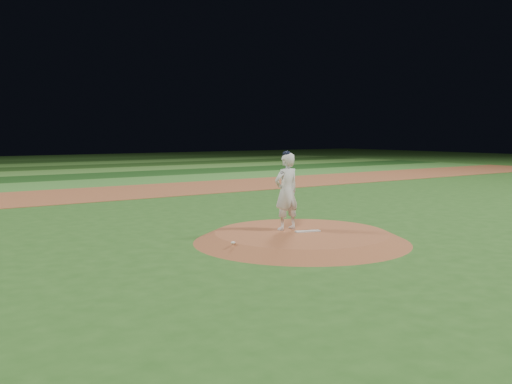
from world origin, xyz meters
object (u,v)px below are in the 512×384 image
pitching_rubber (308,231)px  pitchers_mound (301,237)px  rosin_bag (233,243)px  pitcher_on_mound (286,191)px

pitching_rubber → pitchers_mound: bearing=165.2°
pitchers_mound → pitching_rubber: 0.21m
rosin_bag → pitcher_on_mound: bearing=20.1°
pitchers_mound → pitching_rubber: (0.14, -0.09, 0.14)m
pitching_rubber → rosin_bag: size_ratio=6.19×
pitchers_mound → rosin_bag: bearing=-172.3°
pitcher_on_mound → pitchers_mound: bearing=-77.4°
pitching_rubber → pitcher_on_mound: 1.17m
pitching_rubber → pitcher_on_mound: size_ratio=0.32×
pitchers_mound → rosin_bag: size_ratio=52.60×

